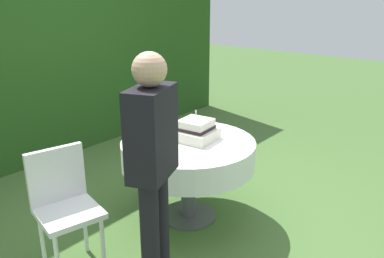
% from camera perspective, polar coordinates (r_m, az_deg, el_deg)
% --- Properties ---
extents(ground_plane, '(20.00, 20.00, 0.00)m').
position_cam_1_polar(ground_plane, '(3.66, -0.51, -12.33)').
color(ground_plane, '#476B33').
extents(foliage_hedge, '(6.09, 0.47, 2.89)m').
position_cam_1_polar(foliage_hedge, '(4.95, -22.03, 12.38)').
color(foliage_hedge, '#234C19').
rests_on(foliage_hedge, ground_plane).
extents(cake_table, '(1.13, 1.13, 0.72)m').
position_cam_1_polar(cake_table, '(3.38, -0.54, -3.60)').
color(cake_table, '#4C4C51').
rests_on(cake_table, ground_plane).
extents(wedding_cake, '(0.35, 0.36, 0.26)m').
position_cam_1_polar(wedding_cake, '(3.35, 0.51, -0.16)').
color(wedding_cake, silver).
rests_on(wedding_cake, cake_table).
extents(serving_plate_near, '(0.14, 0.14, 0.01)m').
position_cam_1_polar(serving_plate_near, '(3.63, -2.96, 0.10)').
color(serving_plate_near, white).
rests_on(serving_plate_near, cake_table).
extents(serving_plate_far, '(0.11, 0.11, 0.01)m').
position_cam_1_polar(serving_plate_far, '(3.75, 1.20, 0.71)').
color(serving_plate_far, white).
rests_on(serving_plate_far, cake_table).
extents(napkin_stack, '(0.15, 0.15, 0.01)m').
position_cam_1_polar(napkin_stack, '(3.09, -3.79, -3.44)').
color(napkin_stack, '#603856').
rests_on(napkin_stack, cake_table).
extents(garden_chair, '(0.48, 0.48, 0.89)m').
position_cam_1_polar(garden_chair, '(2.95, -17.92, -9.56)').
color(garden_chair, white).
rests_on(garden_chair, ground_plane).
extents(standing_person, '(0.41, 0.32, 1.60)m').
position_cam_1_polar(standing_person, '(2.41, -5.65, -4.99)').
color(standing_person, black).
rests_on(standing_person, ground_plane).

